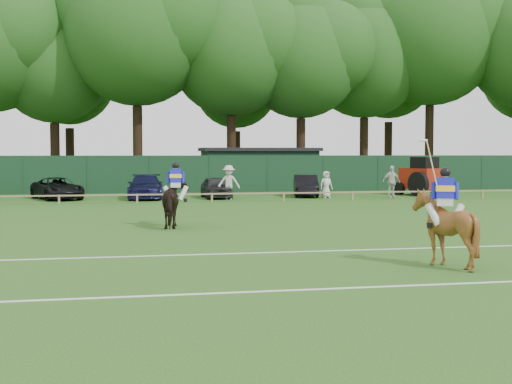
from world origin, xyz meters
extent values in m
plane|color=#1E4C14|center=(0.00, 0.00, 0.00)|extent=(160.00, 160.00, 0.00)
imported|color=black|center=(-1.89, 5.78, 0.91)|extent=(1.14, 2.21, 1.81)
imported|color=brown|center=(3.65, -3.93, 0.90)|extent=(1.97, 2.07, 1.80)
imported|color=black|center=(-7.42, 21.90, 0.63)|extent=(3.62, 4.96, 1.25)
imported|color=#12133B|center=(-2.43, 21.55, 0.70)|extent=(2.23, 4.93, 1.40)
imported|color=#2F3032|center=(1.67, 21.24, 0.64)|extent=(1.62, 3.80, 1.28)
imported|color=black|center=(7.27, 21.67, 0.66)|extent=(2.22, 4.23, 1.33)
imported|color=beige|center=(2.22, 19.87, 0.98)|extent=(1.38, 0.96, 1.96)
imported|color=beige|center=(11.88, 19.40, 0.96)|extent=(1.15, 0.53, 1.92)
imported|color=silver|center=(8.07, 20.04, 0.80)|extent=(0.86, 0.63, 1.60)
cube|color=silver|center=(-1.89, 5.78, 1.53)|extent=(0.38, 0.29, 0.18)
cube|color=#191CB8|center=(-1.89, 5.78, 1.85)|extent=(0.42, 0.33, 0.51)
cube|color=yellow|center=(-1.89, 5.78, 1.83)|extent=(0.45, 0.32, 0.18)
sphere|color=black|center=(-1.89, 5.78, 2.22)|extent=(0.25, 0.25, 0.25)
cylinder|color=silver|center=(-1.63, 5.71, 1.23)|extent=(0.42, 0.33, 0.59)
cylinder|color=silver|center=(-2.15, 5.75, 1.23)|extent=(0.42, 0.36, 0.59)
cube|color=silver|center=(3.65, -3.93, 1.52)|extent=(0.43, 0.38, 0.18)
cube|color=#191CB8|center=(3.65, -3.93, 1.84)|extent=(0.49, 0.43, 0.51)
cube|color=yellow|center=(3.65, -3.93, 1.82)|extent=(0.51, 0.43, 0.18)
sphere|color=black|center=(3.65, -3.93, 2.21)|extent=(0.25, 0.25, 0.25)
cylinder|color=silver|center=(3.87, -4.08, 1.22)|extent=(0.47, 0.28, 0.59)
cylinder|color=silver|center=(3.39, -3.88, 1.22)|extent=(0.38, 0.45, 0.59)
cylinder|color=tan|center=(3.40, -3.77, 2.39)|extent=(0.05, 0.64, 1.17)
sphere|color=silver|center=(6.92, 1.45, 0.04)|extent=(0.09, 0.09, 0.09)
cube|color=silver|center=(0.00, -6.00, 0.01)|extent=(60.00, 0.10, 0.01)
cube|color=silver|center=(0.00, -1.00, 0.01)|extent=(60.00, 0.10, 0.01)
cube|color=#997F5B|center=(0.00, 18.00, 0.45)|extent=(62.00, 0.08, 0.08)
cube|color=#14351E|center=(0.00, 27.00, 1.25)|extent=(92.00, 0.04, 2.50)
cube|color=#14331E|center=(6.00, 30.00, 1.40)|extent=(8.00, 4.00, 2.80)
cube|color=black|center=(6.00, 30.00, 2.92)|extent=(8.40, 4.40, 0.24)
cube|color=maroon|center=(14.63, 21.50, 1.06)|extent=(2.12, 2.73, 1.31)
cube|color=black|center=(14.78, 21.13, 1.96)|extent=(1.61, 1.67, 0.91)
cylinder|color=black|center=(14.10, 20.52, 0.76)|extent=(0.85, 1.51, 1.51)
cylinder|color=black|center=(15.69, 21.17, 0.76)|extent=(0.85, 1.51, 1.51)
cylinder|color=black|center=(13.55, 22.15, 0.40)|extent=(0.58, 0.86, 0.81)
cylinder|color=black|center=(14.95, 22.72, 0.40)|extent=(0.58, 0.86, 0.81)
camera|label=1|loc=(-3.76, -18.74, 2.67)|focal=48.00mm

